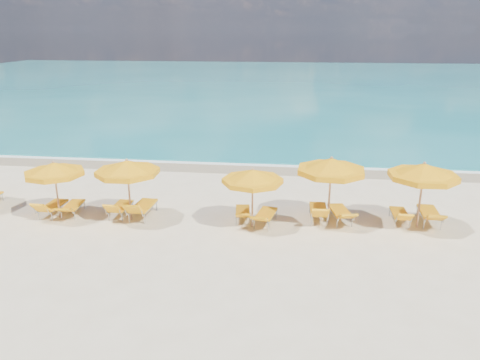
# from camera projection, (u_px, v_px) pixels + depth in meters

# --- Properties ---
(ground_plane) EXTENTS (120.00, 120.00, 0.00)m
(ground_plane) POSITION_uv_depth(u_px,v_px,m) (235.00, 223.00, 17.46)
(ground_plane) COLOR beige
(ocean) EXTENTS (120.00, 80.00, 0.30)m
(ocean) POSITION_uv_depth(u_px,v_px,m) (283.00, 83.00, 62.79)
(ocean) COLOR #16787D
(ocean) RESTS_ON ground
(wet_sand_band) EXTENTS (120.00, 2.60, 0.01)m
(wet_sand_band) POSITION_uv_depth(u_px,v_px,m) (254.00, 167.00, 24.45)
(wet_sand_band) COLOR tan
(wet_sand_band) RESTS_ON ground
(foam_line) EXTENTS (120.00, 1.20, 0.03)m
(foam_line) POSITION_uv_depth(u_px,v_px,m) (255.00, 163.00, 25.20)
(foam_line) COLOR white
(foam_line) RESTS_ON ground
(whitecap_near) EXTENTS (14.00, 0.36, 0.05)m
(whitecap_near) POSITION_uv_depth(u_px,v_px,m) (185.00, 128.00, 34.22)
(whitecap_near) COLOR white
(whitecap_near) RESTS_ON ground
(whitecap_far) EXTENTS (18.00, 0.30, 0.05)m
(whitecap_far) POSITION_uv_depth(u_px,v_px,m) (368.00, 115.00, 39.18)
(whitecap_far) COLOR white
(whitecap_far) RESTS_ON ground
(umbrella_2) EXTENTS (2.58, 2.58, 2.25)m
(umbrella_2) POSITION_uv_depth(u_px,v_px,m) (54.00, 170.00, 17.37)
(umbrella_2) COLOR tan
(umbrella_2) RESTS_ON ground
(umbrella_3) EXTENTS (3.13, 3.13, 2.41)m
(umbrella_3) POSITION_uv_depth(u_px,v_px,m) (127.00, 168.00, 17.10)
(umbrella_3) COLOR tan
(umbrella_3) RESTS_ON ground
(umbrella_4) EXTENTS (2.44, 2.44, 2.24)m
(umbrella_4) POSITION_uv_depth(u_px,v_px,m) (253.00, 177.00, 16.54)
(umbrella_4) COLOR tan
(umbrella_4) RESTS_ON ground
(umbrella_5) EXTENTS (3.17, 3.17, 2.56)m
(umbrella_5) POSITION_uv_depth(u_px,v_px,m) (331.00, 166.00, 16.84)
(umbrella_5) COLOR tan
(umbrella_5) RESTS_ON ground
(umbrella_6) EXTENTS (3.18, 3.18, 2.49)m
(umbrella_6) POSITION_uv_depth(u_px,v_px,m) (424.00, 172.00, 16.39)
(umbrella_6) COLOR tan
(umbrella_6) RESTS_ON ground
(lounger_2_left) EXTENTS (0.66, 1.76, 0.84)m
(lounger_2_left) POSITION_uv_depth(u_px,v_px,m) (53.00, 210.00, 18.14)
(lounger_2_left) COLOR #A5A8AD
(lounger_2_left) RESTS_ON ground
(lounger_2_right) EXTENTS (0.73, 1.78, 0.66)m
(lounger_2_right) POSITION_uv_depth(u_px,v_px,m) (73.00, 209.00, 18.19)
(lounger_2_right) COLOR #A5A8AD
(lounger_2_right) RESTS_ON ground
(lounger_3_left) EXTENTS (0.61, 1.72, 0.83)m
(lounger_3_left) POSITION_uv_depth(u_px,v_px,m) (121.00, 210.00, 18.07)
(lounger_3_left) COLOR #A5A8AD
(lounger_3_left) RESTS_ON ground
(lounger_3_right) EXTENTS (0.77, 2.02, 0.94)m
(lounger_3_right) POSITION_uv_depth(u_px,v_px,m) (143.00, 211.00, 17.93)
(lounger_3_right) COLOR #A5A8AD
(lounger_3_right) RESTS_ON ground
(lounger_4_left) EXTENTS (0.73, 1.71, 0.67)m
(lounger_4_left) POSITION_uv_depth(u_px,v_px,m) (243.00, 215.00, 17.66)
(lounger_4_left) COLOR #A5A8AD
(lounger_4_left) RESTS_ON ground
(lounger_4_right) EXTENTS (0.93, 1.94, 0.73)m
(lounger_4_right) POSITION_uv_depth(u_px,v_px,m) (265.00, 218.00, 17.28)
(lounger_4_right) COLOR #A5A8AD
(lounger_4_right) RESTS_ON ground
(lounger_5_left) EXTENTS (0.70, 1.92, 0.89)m
(lounger_5_left) POSITION_uv_depth(u_px,v_px,m) (318.00, 214.00, 17.64)
(lounger_5_left) COLOR #A5A8AD
(lounger_5_left) RESTS_ON ground
(lounger_5_right) EXTENTS (0.99, 1.99, 0.76)m
(lounger_5_right) POSITION_uv_depth(u_px,v_px,m) (340.00, 216.00, 17.53)
(lounger_5_right) COLOR #A5A8AD
(lounger_5_right) RESTS_ON ground
(lounger_6_left) EXTENTS (0.59, 1.71, 0.76)m
(lounger_6_left) POSITION_uv_depth(u_px,v_px,m) (400.00, 218.00, 17.40)
(lounger_6_left) COLOR #A5A8AD
(lounger_6_left) RESTS_ON ground
(lounger_6_right) EXTENTS (0.73, 2.03, 0.81)m
(lounger_6_right) POSITION_uv_depth(u_px,v_px,m) (429.00, 217.00, 17.36)
(lounger_6_right) COLOR #A5A8AD
(lounger_6_right) RESTS_ON ground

